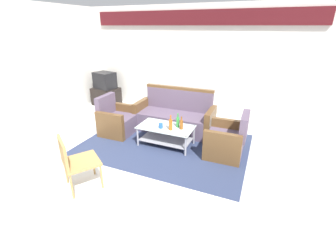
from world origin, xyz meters
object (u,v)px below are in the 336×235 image
at_px(bottle_green, 178,122).
at_px(bottle_brown, 181,124).
at_px(coffee_table, 166,133).
at_px(armchair_left, 117,121).
at_px(television, 105,80).
at_px(wicker_chair, 74,159).
at_px(armchair_right, 227,141).
at_px(couch, 175,117).
at_px(tv_stand, 106,96).
at_px(cup, 161,126).
at_px(bottle_orange, 171,124).

bearing_deg(bottle_green, bottle_brown, -33.79).
bearing_deg(coffee_table, armchair_left, 175.18).
relative_size(television, wicker_chair, 0.81).
bearing_deg(bottle_brown, armchair_left, 176.60).
xyz_separation_m(bottle_brown, bottle_green, (-0.10, 0.07, 0.01)).
bearing_deg(coffee_table, armchair_right, 4.49).
distance_m(bottle_brown, bottle_green, 0.12).
bearing_deg(couch, tv_stand, -19.74).
bearing_deg(armchair_right, couch, 62.08).
xyz_separation_m(armchair_left, armchair_right, (2.44, -0.01, 0.00)).
relative_size(bottle_brown, cup, 2.59).
relative_size(tv_stand, television, 1.17).
bearing_deg(wicker_chair, television, 155.11).
distance_m(bottle_green, television, 3.38).
xyz_separation_m(coffee_table, bottle_green, (0.22, 0.08, 0.25)).
bearing_deg(couch, bottle_orange, 106.08).
bearing_deg(coffee_table, wicker_chair, -111.01).
bearing_deg(armchair_left, cup, 78.98).
bearing_deg(cup, bottle_orange, 0.06).
xyz_separation_m(tv_stand, television, (0.00, 0.00, 0.50)).
bearing_deg(bottle_green, wicker_chair, -116.02).
xyz_separation_m(television, wicker_chair, (2.07, -3.45, -0.27)).
xyz_separation_m(bottle_green, television, (-2.97, 1.61, 0.24)).
xyz_separation_m(cup, television, (-2.68, 1.79, 0.30)).
bearing_deg(coffee_table, tv_stand, 148.41).
bearing_deg(cup, wicker_chair, -110.20).
relative_size(armchair_left, bottle_orange, 2.82).
height_order(armchair_right, cup, armchair_right).
height_order(coffee_table, bottle_orange, bottle_orange).
relative_size(coffee_table, cup, 11.00).
xyz_separation_m(armchair_left, coffee_table, (1.24, -0.10, -0.02)).
relative_size(couch, television, 2.65).
xyz_separation_m(armchair_right, coffee_table, (-1.20, -0.09, -0.02)).
distance_m(bottle_brown, cup, 0.41).
distance_m(couch, armchair_right, 1.47).
relative_size(bottle_brown, television, 0.38).
height_order(armchair_right, bottle_orange, armchair_right).
bearing_deg(tv_stand, armchair_right, -22.02).
distance_m(coffee_table, bottle_orange, 0.31).
relative_size(bottle_brown, bottle_green, 0.91).
bearing_deg(couch, cup, 92.67).
relative_size(couch, cup, 18.05).
distance_m(bottle_orange, bottle_green, 0.20).
relative_size(armchair_right, wicker_chair, 1.01).
bearing_deg(tv_stand, armchair_left, -46.51).
distance_m(bottle_green, cup, 0.35).
bearing_deg(couch, coffee_table, 97.99).
bearing_deg(bottle_orange, tv_stand, 148.20).
xyz_separation_m(coffee_table, bottle_orange, (0.14, -0.10, 0.25)).
distance_m(coffee_table, bottle_green, 0.34).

